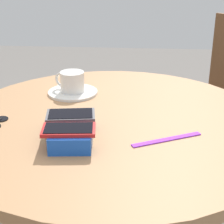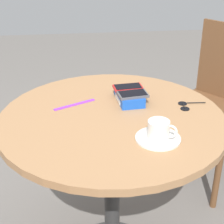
{
  "view_description": "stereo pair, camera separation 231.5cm",
  "coord_description": "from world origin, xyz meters",
  "px_view_note": "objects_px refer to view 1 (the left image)",
  "views": [
    {
      "loc": [
        -0.97,
        -0.07,
        1.2
      ],
      "look_at": [
        0.0,
        0.0,
        0.78
      ],
      "focal_mm": 60.0,
      "sensor_mm": 36.0,
      "label": 1
    },
    {
      "loc": [
        1.33,
        -0.14,
        1.47
      ],
      "look_at": [
        0.0,
        0.0,
        0.78
      ],
      "focal_mm": 60.0,
      "sensor_mm": 36.0,
      "label": 2
    }
  ],
  "objects_px": {
    "coffee_cup": "(72,81)",
    "round_table": "(112,154)",
    "saucer": "(73,92)",
    "lanyard_strap": "(167,139)",
    "phone_gray": "(71,116)",
    "phone_box": "(72,132)",
    "phone_red": "(69,130)"
  },
  "relations": [
    {
      "from": "coffee_cup",
      "to": "round_table",
      "type": "bearing_deg",
      "value": -142.69
    },
    {
      "from": "saucer",
      "to": "round_table",
      "type": "bearing_deg",
      "value": -142.95
    },
    {
      "from": "round_table",
      "to": "lanyard_strap",
      "type": "relative_size",
      "value": 4.79
    },
    {
      "from": "round_table",
      "to": "lanyard_strap",
      "type": "xyz_separation_m",
      "value": [
        -0.12,
        -0.15,
        0.12
      ]
    },
    {
      "from": "lanyard_strap",
      "to": "coffee_cup",
      "type": "bearing_deg",
      "value": 43.18
    },
    {
      "from": "phone_gray",
      "to": "lanyard_strap",
      "type": "distance_m",
      "value": 0.25
    },
    {
      "from": "phone_box",
      "to": "phone_gray",
      "type": "height_order",
      "value": "phone_gray"
    },
    {
      "from": "round_table",
      "to": "coffee_cup",
      "type": "bearing_deg",
      "value": 37.31
    },
    {
      "from": "phone_gray",
      "to": "lanyard_strap",
      "type": "height_order",
      "value": "phone_gray"
    },
    {
      "from": "round_table",
      "to": "phone_gray",
      "type": "height_order",
      "value": "phone_gray"
    },
    {
      "from": "phone_gray",
      "to": "saucer",
      "type": "height_order",
      "value": "phone_gray"
    },
    {
      "from": "phone_red",
      "to": "saucer",
      "type": "bearing_deg",
      "value": 8.61
    },
    {
      "from": "round_table",
      "to": "phone_box",
      "type": "bearing_deg",
      "value": 146.42
    },
    {
      "from": "round_table",
      "to": "saucer",
      "type": "xyz_separation_m",
      "value": [
        0.19,
        0.15,
        0.12
      ]
    },
    {
      "from": "saucer",
      "to": "coffee_cup",
      "type": "bearing_deg",
      "value": 65.36
    },
    {
      "from": "phone_box",
      "to": "coffee_cup",
      "type": "bearing_deg",
      "value": 9.95
    },
    {
      "from": "phone_box",
      "to": "lanyard_strap",
      "type": "xyz_separation_m",
      "value": [
        0.01,
        -0.24,
        -0.02
      ]
    },
    {
      "from": "phone_gray",
      "to": "lanyard_strap",
      "type": "xyz_separation_m",
      "value": [
        -0.02,
        -0.25,
        -0.05
      ]
    },
    {
      "from": "phone_gray",
      "to": "coffee_cup",
      "type": "relative_size",
      "value": 1.28
    },
    {
      "from": "phone_red",
      "to": "coffee_cup",
      "type": "bearing_deg",
      "value": 8.91
    },
    {
      "from": "phone_red",
      "to": "coffee_cup",
      "type": "relative_size",
      "value": 1.28
    },
    {
      "from": "phone_box",
      "to": "phone_red",
      "type": "relative_size",
      "value": 1.35
    },
    {
      "from": "coffee_cup",
      "to": "lanyard_strap",
      "type": "relative_size",
      "value": 0.54
    },
    {
      "from": "phone_red",
      "to": "saucer",
      "type": "relative_size",
      "value": 0.81
    },
    {
      "from": "coffee_cup",
      "to": "phone_red",
      "type": "bearing_deg",
      "value": -171.09
    },
    {
      "from": "lanyard_strap",
      "to": "saucer",
      "type": "bearing_deg",
      "value": 43.07
    },
    {
      "from": "coffee_cup",
      "to": "phone_gray",
      "type": "bearing_deg",
      "value": -170.51
    },
    {
      "from": "saucer",
      "to": "lanyard_strap",
      "type": "distance_m",
      "value": 0.43
    },
    {
      "from": "phone_red",
      "to": "lanyard_strap",
      "type": "distance_m",
      "value": 0.25
    },
    {
      "from": "phone_box",
      "to": "coffee_cup",
      "type": "xyz_separation_m",
      "value": [
        0.33,
        0.06,
        0.02
      ]
    },
    {
      "from": "round_table",
      "to": "phone_box",
      "type": "height_order",
      "value": "phone_box"
    },
    {
      "from": "phone_box",
      "to": "phone_red",
      "type": "distance_m",
      "value": 0.05
    }
  ]
}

